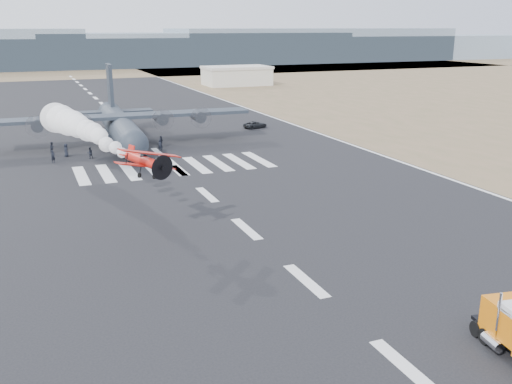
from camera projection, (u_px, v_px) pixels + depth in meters
ground at (407, 368)px, 31.04m from camera, size 500.00×500.00×0.00m
scrub_far at (65, 72)px, 235.40m from camera, size 500.00×80.00×0.00m
runway_markings at (158, 152)px, 84.35m from camera, size 60.00×260.00×0.01m
ridge_seg_d at (58, 53)px, 260.24m from camera, size 150.00×50.00×13.00m
ridge_seg_e at (195, 48)px, 283.63m from camera, size 150.00×50.00×15.00m
ridge_seg_f at (311, 45)px, 307.02m from camera, size 150.00×50.00×17.00m
ridge_seg_g at (411, 47)px, 331.25m from camera, size 150.00×50.00×13.00m
hangar_right at (237, 75)px, 180.23m from camera, size 20.50×12.50×5.90m
aerobatic_biplane at (146, 161)px, 48.55m from camera, size 5.87×5.49×2.96m
smoke_trail at (69, 123)px, 66.71m from camera, size 7.12×27.07×3.74m
transport_aircraft at (120, 124)px, 90.23m from camera, size 40.58×33.42×11.73m
support_vehicle at (255, 125)px, 104.23m from camera, size 4.89×3.22×1.25m
crew_a at (53, 157)px, 77.53m from camera, size 0.82×0.78×1.75m
crew_b at (90, 153)px, 80.09m from camera, size 0.83×0.56×1.62m
crew_c at (139, 141)px, 87.94m from camera, size 1.23×0.98×1.72m
crew_d at (161, 142)px, 87.54m from camera, size 1.13×1.13×1.80m
crew_e at (66, 150)px, 81.24m from camera, size 0.75×1.03×1.89m
crew_f at (143, 148)px, 82.57m from camera, size 1.29×1.78×1.85m
crew_g at (160, 145)px, 84.53m from camera, size 0.85×0.80×1.84m
crew_h at (52, 148)px, 83.49m from camera, size 0.90×0.94×1.67m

